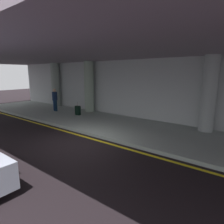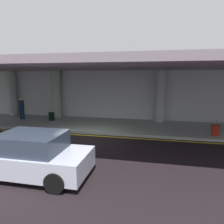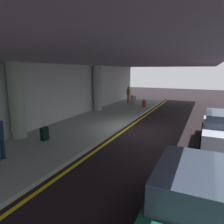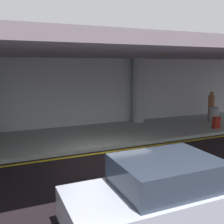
% 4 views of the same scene
% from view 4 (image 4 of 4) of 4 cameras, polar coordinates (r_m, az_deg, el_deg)
% --- Properties ---
extents(ground_plane, '(60.00, 60.00, 0.00)m').
position_cam_4_polar(ground_plane, '(9.89, -1.42, -10.17)').
color(ground_plane, black).
extents(sidewalk, '(26.00, 4.20, 0.15)m').
position_cam_4_polar(sidewalk, '(12.66, -6.71, -5.35)').
color(sidewalk, '#96A29B').
rests_on(sidewalk, ground).
extents(lane_stripe_yellow, '(26.00, 0.14, 0.01)m').
position_cam_4_polar(lane_stripe_yellow, '(10.54, -2.95, -8.86)').
color(lane_stripe_yellow, yellow).
rests_on(lane_stripe_yellow, ground).
extents(support_column_center, '(0.70, 0.70, 3.65)m').
position_cam_4_polar(support_column_center, '(15.41, 5.69, 4.59)').
color(support_column_center, '#9BA2A2').
rests_on(support_column_center, sidewalk).
extents(ceiling_overhang, '(28.00, 13.20, 0.30)m').
position_cam_4_polar(ceiling_overhang, '(11.75, -6.38, 12.57)').
color(ceiling_overhang, gray).
rests_on(ceiling_overhang, support_column_far_left).
extents(terminal_back_wall, '(26.00, 0.30, 3.80)m').
position_cam_4_polar(terminal_back_wall, '(14.47, -9.44, 3.86)').
color(terminal_back_wall, '#B0B6B7').
rests_on(terminal_back_wall, ground).
extents(car_silver, '(4.10, 1.92, 1.50)m').
position_cam_4_polar(car_silver, '(5.96, 10.81, -17.04)').
color(car_silver, '#AEB4C7').
rests_on(car_silver, ground).
extents(person_waiting_for_ride, '(0.38, 0.38, 1.68)m').
position_cam_4_polar(person_waiting_for_ride, '(17.43, 20.57, 1.77)').
color(person_waiting_for_ride, brown).
rests_on(person_waiting_for_ride, sidewalk).
extents(suitcase_upright_primary, '(0.36, 0.22, 0.90)m').
position_cam_4_polar(suitcase_upright_primary, '(14.93, 21.52, -2.11)').
color(suitcase_upright_primary, maroon).
rests_on(suitcase_upright_primary, sidewalk).
extents(trash_bin_steel, '(0.56, 0.56, 0.85)m').
position_cam_4_polar(trash_bin_steel, '(16.75, 21.00, -0.43)').
color(trash_bin_steel, gray).
rests_on(trash_bin_steel, sidewalk).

